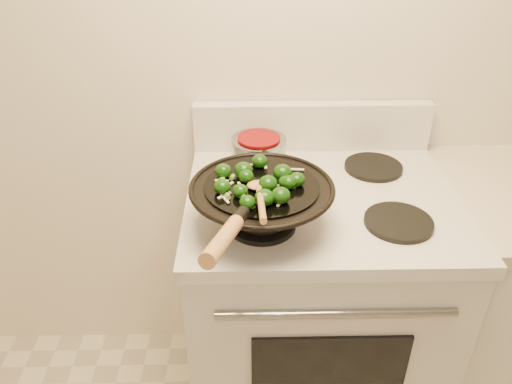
{
  "coord_description": "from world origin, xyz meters",
  "views": [
    {
      "loc": [
        -0.34,
        -0.04,
        1.68
      ],
      "look_at": [
        -0.32,
        1.03,
        1.02
      ],
      "focal_mm": 35.0,
      "sensor_mm": 36.0,
      "label": 1
    }
  ],
  "objects": [
    {
      "name": "stove",
      "position": [
        -0.13,
        1.17,
        0.47
      ],
      "size": [
        0.78,
        0.67,
        1.08
      ],
      "color": "silver",
      "rests_on": "ground"
    },
    {
      "name": "wok",
      "position": [
        -0.31,
        1.02,
        1.0
      ],
      "size": [
        0.37,
        0.6,
        0.22
      ],
      "color": "black",
      "rests_on": "stove"
    },
    {
      "name": "stirfry",
      "position": [
        -0.31,
        1.01,
        1.06
      ],
      "size": [
        0.23,
        0.24,
        0.04
      ],
      "color": "#103508",
      "rests_on": "wok"
    },
    {
      "name": "wooden_spoon",
      "position": [
        -0.32,
        0.93,
        1.07
      ],
      "size": [
        0.06,
        0.26,
        0.07
      ],
      "color": "#A97742",
      "rests_on": "wok"
    },
    {
      "name": "saucepan",
      "position": [
        -0.31,
        1.32,
        0.98
      ],
      "size": [
        0.17,
        0.27,
        0.1
      ],
      "color": "gray",
      "rests_on": "stove"
    }
  ]
}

